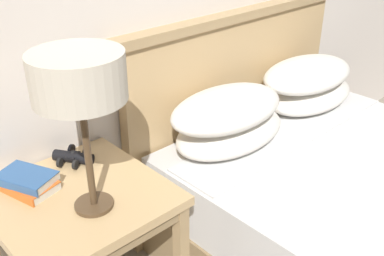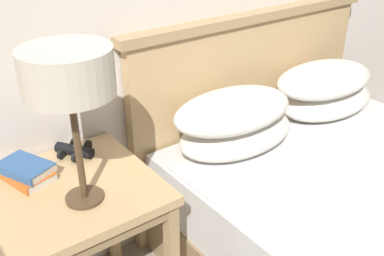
{
  "view_description": "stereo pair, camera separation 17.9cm",
  "coord_description": "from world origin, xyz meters",
  "px_view_note": "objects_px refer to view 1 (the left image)",
  "views": [
    {
      "loc": [
        -1.23,
        -0.6,
        1.61
      ],
      "look_at": [
        -0.15,
        0.55,
        0.78
      ],
      "focal_mm": 42.0,
      "sensor_mm": 36.0,
      "label": 1
    },
    {
      "loc": [
        -1.09,
        -0.72,
        1.61
      ],
      "look_at": [
        -0.15,
        0.55,
        0.78
      ],
      "focal_mm": 42.0,
      "sensor_mm": 36.0,
      "label": 2
    }
  ],
  "objects_px": {
    "bed": "(367,212)",
    "book_on_nightstand": "(27,186)",
    "binoculars_pair": "(74,157)",
    "book_stacked_on_top": "(26,178)",
    "table_lamp": "(79,81)",
    "nightstand": "(80,215)"
  },
  "relations": [
    {
      "from": "book_stacked_on_top",
      "to": "book_on_nightstand",
      "type": "bearing_deg",
      "value": -148.4
    },
    {
      "from": "nightstand",
      "to": "bed",
      "type": "xyz_separation_m",
      "value": [
        1.11,
        -0.56,
        -0.26
      ]
    },
    {
      "from": "table_lamp",
      "to": "bed",
      "type": "bearing_deg",
      "value": -22.67
    },
    {
      "from": "binoculars_pair",
      "to": "bed",
      "type": "bearing_deg",
      "value": -36.74
    },
    {
      "from": "binoculars_pair",
      "to": "nightstand",
      "type": "bearing_deg",
      "value": -117.19
    },
    {
      "from": "bed",
      "to": "book_stacked_on_top",
      "type": "height_order",
      "value": "bed"
    },
    {
      "from": "book_stacked_on_top",
      "to": "binoculars_pair",
      "type": "bearing_deg",
      "value": 13.26
    },
    {
      "from": "book_on_nightstand",
      "to": "binoculars_pair",
      "type": "distance_m",
      "value": 0.22
    },
    {
      "from": "bed",
      "to": "table_lamp",
      "type": "xyz_separation_m",
      "value": [
        -1.11,
        0.46,
        0.8
      ]
    },
    {
      "from": "bed",
      "to": "book_on_nightstand",
      "type": "xyz_separation_m",
      "value": [
        -1.23,
        0.71,
        0.37
      ]
    },
    {
      "from": "book_on_nightstand",
      "to": "book_stacked_on_top",
      "type": "distance_m",
      "value": 0.03
    },
    {
      "from": "table_lamp",
      "to": "book_on_nightstand",
      "type": "relative_size",
      "value": 2.35
    },
    {
      "from": "book_on_nightstand",
      "to": "binoculars_pair",
      "type": "xyz_separation_m",
      "value": [
        0.21,
        0.05,
        0.01
      ]
    },
    {
      "from": "nightstand",
      "to": "book_on_nightstand",
      "type": "xyz_separation_m",
      "value": [
        -0.11,
        0.14,
        0.11
      ]
    },
    {
      "from": "bed",
      "to": "binoculars_pair",
      "type": "height_order",
      "value": "bed"
    },
    {
      "from": "book_on_nightstand",
      "to": "book_stacked_on_top",
      "type": "height_order",
      "value": "book_stacked_on_top"
    },
    {
      "from": "bed",
      "to": "book_on_nightstand",
      "type": "bearing_deg",
      "value": 150.09
    },
    {
      "from": "table_lamp",
      "to": "book_stacked_on_top",
      "type": "relative_size",
      "value": 2.34
    },
    {
      "from": "nightstand",
      "to": "table_lamp",
      "type": "height_order",
      "value": "table_lamp"
    },
    {
      "from": "bed",
      "to": "book_on_nightstand",
      "type": "relative_size",
      "value": 8.28
    },
    {
      "from": "table_lamp",
      "to": "book_on_nightstand",
      "type": "bearing_deg",
      "value": 116.26
    },
    {
      "from": "table_lamp",
      "to": "book_stacked_on_top",
      "type": "xyz_separation_m",
      "value": [
        -0.12,
        0.24,
        -0.4
      ]
    }
  ]
}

